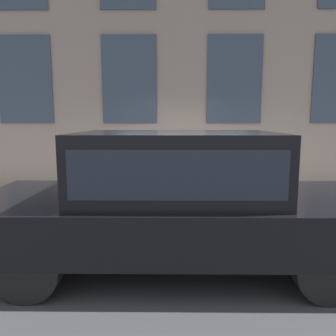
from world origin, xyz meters
TOP-DOWN VIEW (x-y plane):
  - ground_plane at (0.00, 0.00)m, footprint 80.00×80.00m
  - sidewalk at (1.21, 0.00)m, footprint 2.42×60.00m
  - building_facade at (2.57, 0.00)m, footprint 0.33×40.00m
  - fire_hydrant at (0.44, -0.06)m, footprint 0.27×0.40m
  - person at (0.76, 0.69)m, footprint 0.26×0.17m
  - parked_car_black_near at (-1.53, 0.18)m, footprint 2.00×5.10m

SIDE VIEW (x-z plane):
  - ground_plane at x=0.00m, z-range 0.00..0.00m
  - sidewalk at x=1.21m, z-range 0.00..0.18m
  - fire_hydrant at x=0.44m, z-range 0.19..1.02m
  - person at x=0.76m, z-range 0.29..1.35m
  - parked_car_black_near at x=-1.53m, z-range 0.08..1.85m
  - building_facade at x=2.57m, z-range 0.01..7.25m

